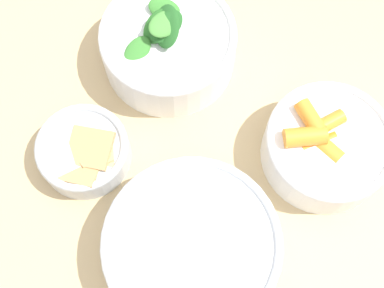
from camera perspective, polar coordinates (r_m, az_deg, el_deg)
ground_plane at (r=1.38m, az=-3.16°, el=-14.71°), size 10.00×10.00×0.00m
dining_table at (r=0.77m, az=-5.59°, el=-9.86°), size 1.19×0.80×0.73m
bowl_carrots at (r=0.66m, az=14.11°, el=-0.23°), size 0.15×0.15×0.07m
bowl_greens at (r=0.70m, az=-2.56°, el=10.55°), size 0.17×0.17×0.10m
bowl_beans_hotdog at (r=0.61m, az=0.04°, el=-10.85°), size 0.20×0.20×0.06m
bowl_cookies at (r=0.66m, az=-11.43°, el=-0.74°), size 0.11×0.11×0.05m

